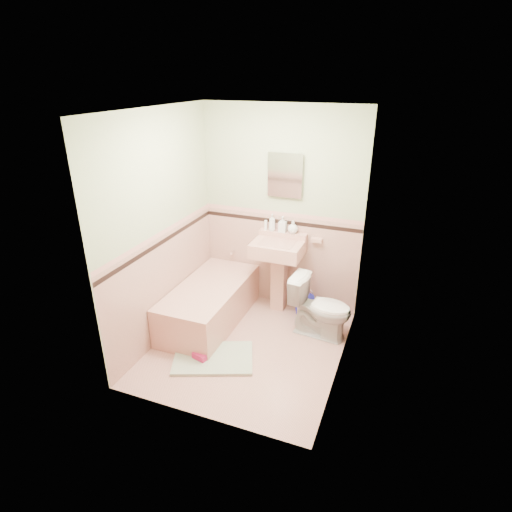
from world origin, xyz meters
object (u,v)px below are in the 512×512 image
(bathtub, at_px, (210,305))
(bucket, at_px, (304,306))
(soap_bottle_mid, at_px, (283,224))
(soap_bottle_left, at_px, (272,222))
(shoe, at_px, (200,356))
(soap_bottle_right, at_px, (293,227))
(sink, at_px, (277,277))
(toilet, at_px, (321,307))
(medicine_cabinet, at_px, (285,175))

(bathtub, distance_m, bucket, 1.18)
(soap_bottle_mid, bearing_deg, soap_bottle_left, 180.00)
(shoe, bearing_deg, soap_bottle_left, 94.03)
(soap_bottle_right, xyz_separation_m, bucket, (0.23, -0.16, -0.96))
(bucket, height_order, shoe, bucket)
(sink, height_order, soap_bottle_mid, soap_bottle_mid)
(bucket, bearing_deg, soap_bottle_left, 161.94)
(sink, relative_size, toilet, 1.33)
(bathtub, distance_m, medicine_cabinet, 1.78)
(toilet, bearing_deg, sink, 68.16)
(soap_bottle_left, height_order, soap_bottle_right, soap_bottle_left)
(bathtub, bearing_deg, soap_bottle_right, 41.44)
(medicine_cabinet, relative_size, toilet, 0.62)
(soap_bottle_right, height_order, bucket, soap_bottle_right)
(bucket, distance_m, shoe, 1.52)
(soap_bottle_left, height_order, soap_bottle_mid, soap_bottle_left)
(sink, bearing_deg, soap_bottle_right, 55.40)
(toilet, bearing_deg, bathtub, 104.42)
(soap_bottle_left, bearing_deg, soap_bottle_right, 0.00)
(sink, relative_size, soap_bottle_right, 5.97)
(sink, xyz_separation_m, soap_bottle_mid, (-0.01, 0.18, 0.63))
(bathtub, xyz_separation_m, medicine_cabinet, (0.68, 0.74, 1.47))
(sink, height_order, soap_bottle_left, soap_bottle_left)
(medicine_cabinet, xyz_separation_m, bucket, (0.36, -0.19, -1.57))
(medicine_cabinet, distance_m, bucket, 1.62)
(bathtub, height_order, soap_bottle_left, soap_bottle_left)
(bathtub, distance_m, sink, 0.90)
(soap_bottle_right, relative_size, bucket, 0.63)
(sink, height_order, shoe, sink)
(medicine_cabinet, relative_size, soap_bottle_mid, 2.26)
(toilet, bearing_deg, soap_bottle_mid, 57.10)
(medicine_cabinet, distance_m, soap_bottle_left, 0.61)
(soap_bottle_mid, bearing_deg, shoe, -105.97)
(sink, bearing_deg, shoe, -108.32)
(bathtub, distance_m, shoe, 0.81)
(sink, relative_size, bucket, 3.74)
(soap_bottle_right, bearing_deg, sink, -124.60)
(soap_bottle_right, relative_size, toilet, 0.22)
(soap_bottle_mid, bearing_deg, soap_bottle_right, 0.00)
(sink, bearing_deg, soap_bottle_left, 128.00)
(medicine_cabinet, height_order, toilet, medicine_cabinet)
(shoe, bearing_deg, toilet, 57.10)
(soap_bottle_left, relative_size, bucket, 0.83)
(soap_bottle_left, bearing_deg, shoe, -100.99)
(toilet, bearing_deg, soap_bottle_right, 50.60)
(sink, distance_m, shoe, 1.41)
(soap_bottle_right, bearing_deg, soap_bottle_mid, 180.00)
(medicine_cabinet, xyz_separation_m, shoe, (-0.43, -1.49, -1.64))
(bucket, bearing_deg, soap_bottle_right, 145.01)
(bathtub, height_order, bucket, bathtub)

